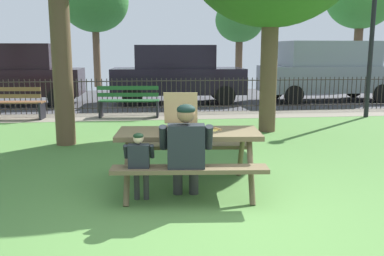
% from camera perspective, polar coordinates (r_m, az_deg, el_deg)
% --- Properties ---
extents(ground, '(28.00, 12.13, 0.02)m').
position_cam_1_polar(ground, '(6.43, 0.84, -5.72)').
color(ground, '#507F3C').
extents(cobblestone_walkway, '(28.00, 1.40, 0.01)m').
position_cam_1_polar(cobblestone_walkway, '(11.65, -2.55, 1.65)').
color(cobblestone_walkway, gray).
extents(street_asphalt, '(28.00, 7.03, 0.01)m').
position_cam_1_polar(street_asphalt, '(15.83, -3.62, 3.97)').
color(street_asphalt, '#424247').
extents(picnic_table_foreground, '(1.92, 1.63, 0.79)m').
position_cam_1_polar(picnic_table_foreground, '(5.40, -0.47, -2.22)').
color(picnic_table_foreground, brown).
rests_on(picnic_table_foreground, ground).
extents(pizza_box_open, '(0.50, 0.56, 0.48)m').
position_cam_1_polar(pizza_box_open, '(5.37, -1.61, 0.83)').
color(pizza_box_open, tan).
rests_on(pizza_box_open, picnic_table_foreground).
extents(pizza_slice_on_table, '(0.26, 0.22, 0.02)m').
position_cam_1_polar(pizza_slice_on_table, '(5.44, 2.77, -0.21)').
color(pizza_slice_on_table, '#EECC57').
rests_on(pizza_slice_on_table, picnic_table_foreground).
extents(adult_at_table, '(0.63, 0.61, 1.19)m').
position_cam_1_polar(adult_at_table, '(4.90, -0.81, -2.83)').
color(adult_at_table, '#2F2F2F').
rests_on(adult_at_table, ground).
extents(child_at_table, '(0.36, 0.35, 0.87)m').
position_cam_1_polar(child_at_table, '(4.93, -7.09, -4.45)').
color(child_at_table, '#373737').
rests_on(child_at_table, ground).
extents(iron_fence_streetside, '(23.20, 0.03, 0.98)m').
position_cam_1_polar(iron_fence_streetside, '(12.28, -2.80, 4.48)').
color(iron_fence_streetside, '#2D2823').
rests_on(iron_fence_streetside, ground).
extents(park_bench_left, '(1.63, 0.59, 0.85)m').
position_cam_1_polar(park_bench_left, '(11.93, -23.11, 3.06)').
color(park_bench_left, brown).
rests_on(park_bench_left, ground).
extents(park_bench_center, '(1.63, 0.60, 0.85)m').
position_cam_1_polar(park_bench_center, '(11.44, -8.49, 3.50)').
color(park_bench_center, '#24572D').
rests_on(park_bench_center, ground).
extents(lamp_post_walkway, '(0.28, 0.28, 4.19)m').
position_cam_1_polar(lamp_post_walkway, '(12.25, 23.22, 13.23)').
color(lamp_post_walkway, black).
rests_on(lamp_post_walkway, ground).
extents(parked_car_left, '(3.90, 1.84, 1.98)m').
position_cam_1_polar(parked_car_left, '(14.88, -22.15, 6.75)').
color(parked_car_left, black).
rests_on(parked_car_left, ground).
extents(parked_car_center, '(4.48, 2.08, 1.94)m').
position_cam_1_polar(parked_car_center, '(14.39, -2.00, 7.38)').
color(parked_car_center, black).
rests_on(parked_car_center, ground).
extents(parked_car_right, '(4.67, 2.09, 2.08)m').
position_cam_1_polar(parked_car_right, '(15.72, 17.80, 7.49)').
color(parked_car_right, gray).
rests_on(parked_car_right, ground).
extents(far_tree_midleft, '(3.22, 3.22, 5.50)m').
position_cam_1_polar(far_tree_midleft, '(21.45, -13.00, 16.24)').
color(far_tree_midleft, brown).
rests_on(far_tree_midleft, ground).
extents(far_tree_center, '(2.41, 2.41, 4.32)m').
position_cam_1_polar(far_tree_center, '(21.80, 6.43, 14.12)').
color(far_tree_center, brown).
rests_on(far_tree_center, ground).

